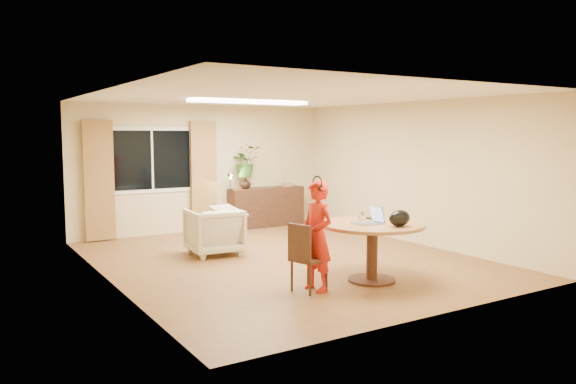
% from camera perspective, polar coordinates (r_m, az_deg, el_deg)
% --- Properties ---
extents(floor, '(6.50, 6.50, 0.00)m').
position_cam_1_polar(floor, '(9.08, -0.26, -6.87)').
color(floor, brown).
rests_on(floor, ground).
extents(ceiling, '(6.50, 6.50, 0.00)m').
position_cam_1_polar(ceiling, '(8.87, -0.27, 9.72)').
color(ceiling, white).
rests_on(ceiling, wall_back).
extents(wall_back, '(5.50, 0.00, 5.50)m').
position_cam_1_polar(wall_back, '(11.78, -8.54, 2.41)').
color(wall_back, beige).
rests_on(wall_back, floor).
extents(wall_left, '(0.00, 6.50, 6.50)m').
position_cam_1_polar(wall_left, '(7.82, -17.73, 0.40)').
color(wall_left, beige).
rests_on(wall_left, floor).
extents(wall_right, '(0.00, 6.50, 6.50)m').
position_cam_1_polar(wall_right, '(10.58, 12.56, 1.93)').
color(wall_right, beige).
rests_on(wall_right, floor).
extents(window, '(1.70, 0.03, 1.30)m').
position_cam_1_polar(window, '(11.36, -13.63, 3.19)').
color(window, white).
rests_on(window, wall_back).
extents(curtain_left, '(0.55, 0.08, 2.25)m').
position_cam_1_polar(curtain_left, '(11.03, -18.65, 1.11)').
color(curtain_left, brown).
rests_on(curtain_left, wall_back).
extents(curtain_right, '(0.55, 0.08, 2.25)m').
position_cam_1_polar(curtain_right, '(11.68, -8.57, 1.62)').
color(curtain_right, brown).
rests_on(curtain_right, wall_back).
extents(ceiling_panel, '(2.20, 0.35, 0.05)m').
position_cam_1_polar(ceiling_panel, '(9.91, -3.93, 9.11)').
color(ceiling_panel, white).
rests_on(ceiling_panel, ceiling).
extents(dining_table, '(1.41, 1.41, 0.80)m').
position_cam_1_polar(dining_table, '(7.76, 8.55, -4.40)').
color(dining_table, brown).
rests_on(dining_table, floor).
extents(dining_chair, '(0.51, 0.48, 0.89)m').
position_cam_1_polar(dining_chair, '(7.24, 2.17, -6.61)').
color(dining_chair, black).
rests_on(dining_chair, floor).
extents(child, '(0.55, 0.39, 1.42)m').
position_cam_1_polar(child, '(7.22, 2.96, -4.49)').
color(child, red).
rests_on(child, floor).
extents(laptop, '(0.39, 0.27, 0.26)m').
position_cam_1_polar(laptop, '(7.63, 8.05, -2.28)').
color(laptop, '#B7B7BC').
rests_on(laptop, dining_table).
extents(tumbler, '(0.08, 0.08, 0.11)m').
position_cam_1_polar(tumbler, '(7.99, 7.44, -2.43)').
color(tumbler, white).
rests_on(tumbler, dining_table).
extents(wine_glass, '(0.07, 0.07, 0.18)m').
position_cam_1_polar(wine_glass, '(8.09, 9.57, -2.09)').
color(wine_glass, white).
rests_on(wine_glass, dining_table).
extents(pot_lid, '(0.25, 0.25, 0.03)m').
position_cam_1_polar(pot_lid, '(8.14, 8.61, -2.56)').
color(pot_lid, white).
rests_on(pot_lid, dining_table).
extents(handbag, '(0.37, 0.28, 0.22)m').
position_cam_1_polar(handbag, '(7.50, 11.27, -2.62)').
color(handbag, black).
rests_on(handbag, dining_table).
extents(armchair, '(0.90, 0.92, 0.78)m').
position_cam_1_polar(armchair, '(9.48, -7.50, -3.97)').
color(armchair, beige).
rests_on(armchair, floor).
extents(throw, '(0.59, 0.66, 0.03)m').
position_cam_1_polar(throw, '(9.48, -6.07, -1.48)').
color(throw, beige).
rests_on(throw, armchair).
extents(sideboard, '(1.70, 0.41, 0.85)m').
position_cam_1_polar(sideboard, '(12.24, -2.22, -1.52)').
color(sideboard, black).
rests_on(sideboard, floor).
extents(vase, '(0.27, 0.27, 0.25)m').
position_cam_1_polar(vase, '(11.94, -4.35, 0.93)').
color(vase, black).
rests_on(vase, sideboard).
extents(bouquet, '(0.65, 0.58, 0.66)m').
position_cam_1_polar(bouquet, '(11.91, -4.35, 3.10)').
color(bouquet, '#2A5D22').
rests_on(bouquet, vase).
extents(book_stack, '(0.22, 0.17, 0.08)m').
position_cam_1_polar(book_stack, '(12.47, -0.03, 0.77)').
color(book_stack, '#895E45').
rests_on(book_stack, sideboard).
extents(desk_lamp, '(0.17, 0.17, 0.35)m').
position_cam_1_polar(desk_lamp, '(11.72, -5.89, 1.08)').
color(desk_lamp, black).
rests_on(desk_lamp, sideboard).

